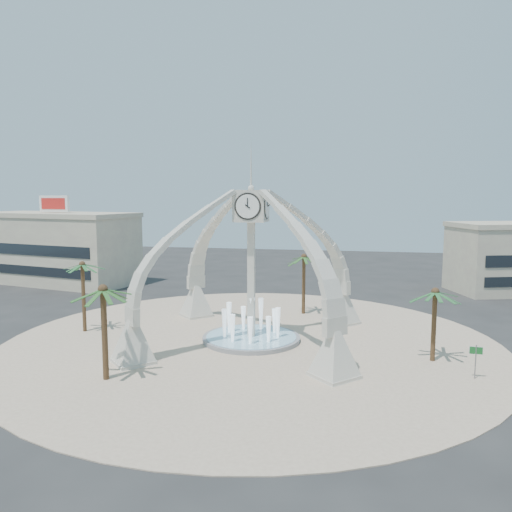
% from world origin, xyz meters
% --- Properties ---
extents(ground, '(140.00, 140.00, 0.00)m').
position_xyz_m(ground, '(0.00, 0.00, 0.00)').
color(ground, '#282828').
rests_on(ground, ground).
extents(plaza, '(40.00, 40.00, 0.06)m').
position_xyz_m(plaza, '(0.00, 0.00, 0.03)').
color(plaza, beige).
rests_on(plaza, ground).
extents(clock_tower, '(17.94, 17.94, 16.30)m').
position_xyz_m(clock_tower, '(-0.00, -0.00, 6.49)').
color(clock_tower, beige).
rests_on(clock_tower, ground).
extents(fountain, '(8.00, 8.00, 3.62)m').
position_xyz_m(fountain, '(0.00, 0.00, 0.29)').
color(fountain, gray).
rests_on(fountain, ground).
extents(building_nw, '(23.75, 13.73, 11.90)m').
position_xyz_m(building_nw, '(-32.00, 22.00, 4.83)').
color(building_nw, beige).
rests_on(building_nw, ground).
extents(palm_east, '(4.02, 4.02, 5.78)m').
position_xyz_m(palm_east, '(13.85, -2.33, 5.03)').
color(palm_east, brown).
rests_on(palm_east, ground).
extents(palm_west, '(4.07, 4.07, 6.62)m').
position_xyz_m(palm_west, '(-14.91, -0.17, 5.87)').
color(palm_west, brown).
rests_on(palm_west, ground).
extents(palm_north, '(4.38, 4.38, 6.52)m').
position_xyz_m(palm_north, '(3.17, 10.28, 5.74)').
color(palm_north, brown).
rests_on(palm_north, ground).
extents(palm_south, '(4.79, 4.79, 6.72)m').
position_xyz_m(palm_south, '(-7.39, -10.41, 5.88)').
color(palm_south, brown).
rests_on(palm_south, ground).
extents(street_sign, '(0.85, 0.09, 2.32)m').
position_xyz_m(street_sign, '(16.03, -5.53, 1.66)').
color(street_sign, slate).
rests_on(street_sign, ground).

